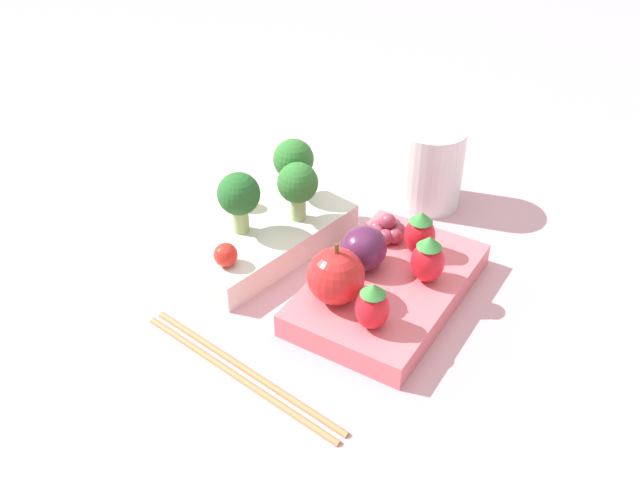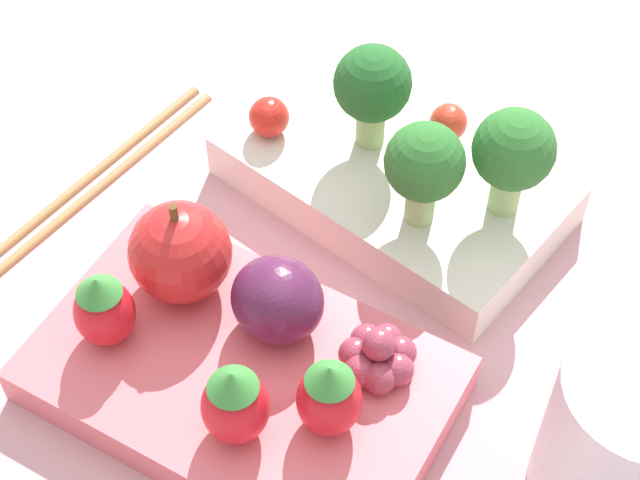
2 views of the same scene
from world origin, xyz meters
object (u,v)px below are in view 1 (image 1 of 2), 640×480
at_px(strawberry_1, 372,306).
at_px(chopsticks_pair, 241,371).
at_px(strawberry_2, 420,233).
at_px(bento_box_savoury, 260,234).
at_px(cherry_tomato_0, 226,255).
at_px(apple, 336,276).
at_px(cherry_tomato_1, 244,197).
at_px(broccoli_floret_2, 239,196).
at_px(broccoli_floret_1, 298,185).
at_px(plum, 362,250).
at_px(drinking_cup, 430,167).
at_px(grape_cluster, 387,230).
at_px(broccoli_floret_0, 294,161).
at_px(strawberry_0, 428,259).
at_px(bento_box_fruit, 386,291).

bearing_deg(strawberry_1, chopsticks_pair, 145.13).
bearing_deg(strawberry_2, bento_box_savoury, 113.05).
bearing_deg(cherry_tomato_0, strawberry_2, -43.58).
height_order(apple, strawberry_1, apple).
bearing_deg(bento_box_savoury, strawberry_2, -66.95).
bearing_deg(cherry_tomato_1, broccoli_floret_2, -141.03).
bearing_deg(broccoli_floret_1, plum, -103.31).
xyz_separation_m(strawberry_2, chopsticks_pair, (-0.20, 0.04, -0.04)).
xyz_separation_m(bento_box_savoury, drinking_cup, (0.17, -0.09, 0.03)).
relative_size(strawberry_1, chopsticks_pair, 0.21).
bearing_deg(cherry_tomato_0, broccoli_floret_1, -1.65).
bearing_deg(grape_cluster, broccoli_floret_0, 90.61).
distance_m(bento_box_savoury, chopsticks_pair, 0.18).
xyz_separation_m(bento_box_savoury, strawberry_2, (0.06, -0.15, 0.03)).
xyz_separation_m(apple, drinking_cup, (0.21, 0.04, -0.00)).
xyz_separation_m(broccoli_floret_0, strawberry_0, (-0.03, -0.18, -0.02)).
bearing_deg(cherry_tomato_0, bento_box_savoury, 17.42).
bearing_deg(bento_box_fruit, strawberry_2, 1.01).
bearing_deg(chopsticks_pair, bento_box_fruit, -15.28).
xyz_separation_m(broccoli_floret_0, cherry_tomato_1, (-0.05, 0.03, -0.03)).
bearing_deg(broccoli_floret_2, broccoli_floret_0, 1.30).
bearing_deg(apple, chopsticks_pair, 168.97).
distance_m(strawberry_0, chopsticks_pair, 0.19).
height_order(bento_box_savoury, broccoli_floret_1, broccoli_floret_1).
relative_size(broccoli_floret_0, broccoli_floret_2, 1.01).
distance_m(broccoli_floret_0, strawberry_0, 0.18).
bearing_deg(bento_box_savoury, drinking_cup, -26.73).
relative_size(broccoli_floret_2, drinking_cup, 0.71).
relative_size(cherry_tomato_0, strawberry_2, 0.49).
height_order(bento_box_fruit, apple, apple).
distance_m(broccoli_floret_0, strawberry_2, 0.15).
relative_size(strawberry_1, drinking_cup, 0.50).
height_order(strawberry_0, plum, strawberry_0).
height_order(cherry_tomato_1, strawberry_0, strawberry_0).
bearing_deg(cherry_tomato_1, cherry_tomato_0, -146.52).
bearing_deg(broccoli_floret_2, strawberry_2, -61.41).
distance_m(strawberry_2, drinking_cup, 0.13).
height_order(cherry_tomato_0, grape_cluster, same).
bearing_deg(strawberry_1, cherry_tomato_0, 97.35).
distance_m(bento_box_fruit, chopsticks_pair, 0.15).
relative_size(strawberry_2, chopsticks_pair, 0.21).
distance_m(cherry_tomato_1, strawberry_1, 0.21).
bearing_deg(plum, grape_cluster, 8.71).
bearing_deg(strawberry_1, broccoli_floret_1, 61.11).
xyz_separation_m(cherry_tomato_0, plum, (0.08, -0.10, 0.00)).
xyz_separation_m(strawberry_0, drinking_cup, (0.14, 0.08, -0.00)).
bearing_deg(grape_cluster, cherry_tomato_1, 109.03).
xyz_separation_m(broccoli_floret_2, strawberry_2, (0.08, -0.15, -0.02)).
relative_size(broccoli_floret_0, chopsticks_pair, 0.30).
relative_size(grape_cluster, drinking_cup, 0.41).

